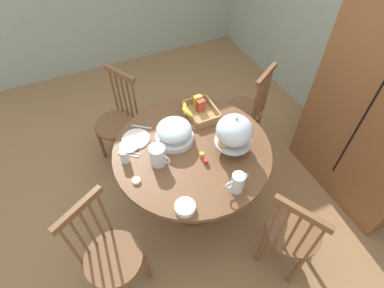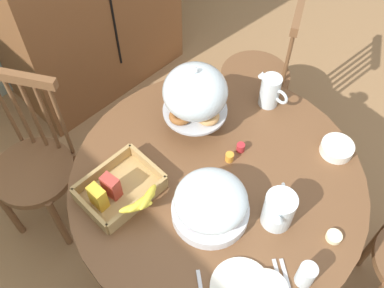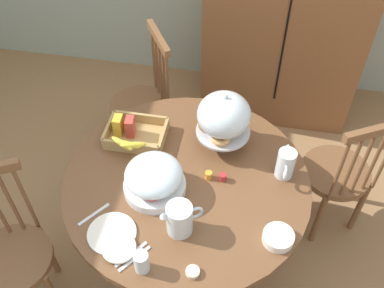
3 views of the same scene
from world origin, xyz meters
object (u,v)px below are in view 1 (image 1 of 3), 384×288
windsor_chair_far_side (111,256)px  cereal_bowl (185,207)px  windsor_chair_by_cabinet (245,111)px  pastry_stand_with_dome (234,132)px  china_plate_small (129,146)px  cereal_basket (199,110)px  china_plate_large (136,139)px  windsor_chair_facing_door (118,123)px  windsor_chair_near_window (292,234)px  milk_pitcher (158,156)px  drinking_glass (124,156)px  fruit_platter_covered (174,132)px  dining_table (192,165)px  orange_juice_pitcher (237,183)px  butter_dish (136,181)px

windsor_chair_far_side → cereal_bowl: 0.63m
windsor_chair_by_cabinet → pastry_stand_with_dome: (0.59, -0.52, 0.48)m
windsor_chair_by_cabinet → pastry_stand_with_dome: size_ratio=2.83×
windsor_chair_far_side → china_plate_small: 0.80m
cereal_basket → pastry_stand_with_dome: bearing=6.3°
windsor_chair_far_side → china_plate_large: size_ratio=4.43×
windsor_chair_facing_door → windsor_chair_by_cabinet: bearing=73.1°
cereal_basket → china_plate_small: 0.66m
windsor_chair_near_window → windsor_chair_far_side: bearing=-107.6°
milk_pitcher → cereal_basket: size_ratio=0.58×
cereal_basket → drinking_glass: bearing=-71.6°
windsor_chair_near_window → drinking_glass: 1.33m
fruit_platter_covered → pastry_stand_with_dome: bearing=52.5°
cereal_bowl → dining_table: bearing=150.3°
china_plate_small → milk_pitcher: bearing=32.4°
windsor_chair_by_cabinet → cereal_basket: size_ratio=3.09×
windsor_chair_by_cabinet → windsor_chair_facing_door: (-0.37, -1.20, 0.00)m
fruit_platter_covered → cereal_bowl: bearing=-16.3°
windsor_chair_facing_door → cereal_basket: windsor_chair_facing_door is taller
drinking_glass → windsor_chair_far_side: bearing=-30.4°
pastry_stand_with_dome → windsor_chair_far_side: bearing=-75.0°
china_plate_large → dining_table: bearing=53.3°
pastry_stand_with_dome → orange_juice_pitcher: 0.38m
windsor_chair_facing_door → milk_pitcher: 0.92m
windsor_chair_near_window → china_plate_small: windsor_chair_near_window is taller
windsor_chair_facing_door → drinking_glass: bearing=-7.2°
windsor_chair_far_side → china_plate_large: 0.88m
milk_pitcher → drinking_glass: (-0.12, -0.22, -0.02)m
windsor_chair_far_side → butter_dish: 0.54m
milk_pitcher → china_plate_small: milk_pitcher is taller
orange_juice_pitcher → china_plate_small: orange_juice_pitcher is taller
pastry_stand_with_dome → china_plate_large: size_ratio=1.56×
pastry_stand_with_dome → butter_dish: size_ratio=5.73×
windsor_chair_near_window → windsor_chair_by_cabinet: (-1.26, 0.38, 0.00)m
windsor_chair_by_cabinet → windsor_chair_far_side: (0.88, -1.60, 0.00)m
dining_table → cereal_bowl: cereal_bowl is taller
milk_pitcher → cereal_bowl: bearing=2.7°
dining_table → cereal_bowl: bearing=-29.7°
orange_juice_pitcher → china_plate_small: (-0.68, -0.55, -0.06)m
windsor_chair_by_cabinet → butter_dish: bearing=-66.0°
dining_table → orange_juice_pitcher: 0.56m
windsor_chair_by_cabinet → milk_pitcher: (0.47, -1.08, 0.36)m
china_plate_large → drinking_glass: bearing=-37.8°
cereal_basket → butter_dish: size_ratio=5.27×
drinking_glass → butter_dish: drinking_glass is taller
china_plate_large → windsor_chair_near_window: bearing=35.6°
pastry_stand_with_dome → orange_juice_pitcher: (0.33, -0.15, -0.12)m
windsor_chair_near_window → windsor_chair_facing_door: size_ratio=1.00×
windsor_chair_by_cabinet → drinking_glass: windsor_chair_by_cabinet is taller
fruit_platter_covered → milk_pitcher: size_ratio=1.63×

